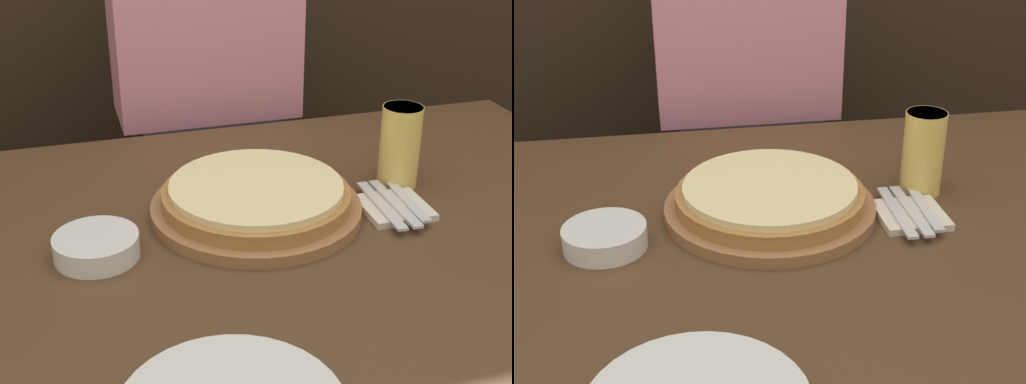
# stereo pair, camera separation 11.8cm
# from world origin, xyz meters

# --- Properties ---
(pizza_on_board) EXTENTS (0.35, 0.35, 0.06)m
(pizza_on_board) POSITION_xyz_m (0.06, 0.12, 0.75)
(pizza_on_board) COLOR #99663D
(pizza_on_board) RESTS_ON dining_table
(beer_glass) EXTENTS (0.07, 0.07, 0.15)m
(beer_glass) POSITION_xyz_m (0.34, 0.16, 0.80)
(beer_glass) COLOR #E5C65B
(beer_glass) RESTS_ON dining_table
(side_bowl) EXTENTS (0.13, 0.13, 0.04)m
(side_bowl) POSITION_xyz_m (-0.21, 0.05, 0.74)
(side_bowl) COLOR silver
(side_bowl) RESTS_ON dining_table
(napkin_stack) EXTENTS (0.11, 0.11, 0.01)m
(napkin_stack) POSITION_xyz_m (0.29, 0.06, 0.73)
(napkin_stack) COLOR beige
(napkin_stack) RESTS_ON dining_table
(fork) EXTENTS (0.02, 0.18, 0.00)m
(fork) POSITION_xyz_m (0.27, 0.06, 0.74)
(fork) COLOR silver
(fork) RESTS_ON napkin_stack
(dinner_knife) EXTENTS (0.02, 0.18, 0.00)m
(dinner_knife) POSITION_xyz_m (0.29, 0.06, 0.74)
(dinner_knife) COLOR silver
(dinner_knife) RESTS_ON napkin_stack
(spoon) EXTENTS (0.03, 0.15, 0.00)m
(spoon) POSITION_xyz_m (0.32, 0.06, 0.74)
(spoon) COLOR silver
(spoon) RESTS_ON napkin_stack
(diner_person) EXTENTS (0.42, 0.20, 1.33)m
(diner_person) POSITION_xyz_m (0.10, 0.68, 0.65)
(diner_person) COLOR #33333D
(diner_person) RESTS_ON ground_plane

